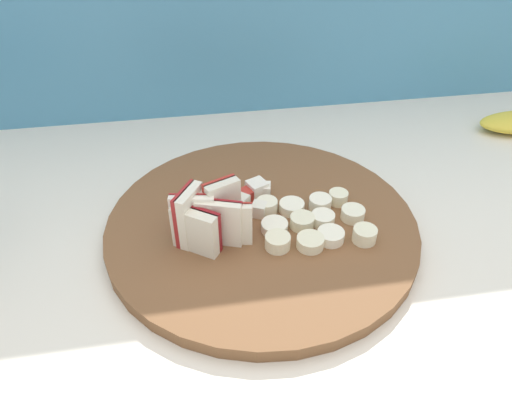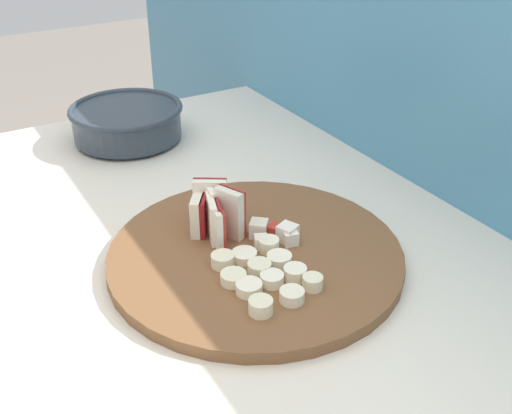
% 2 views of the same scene
% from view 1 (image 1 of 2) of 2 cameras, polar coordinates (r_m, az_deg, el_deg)
% --- Properties ---
extents(tile_backsplash, '(2.40, 0.04, 1.32)m').
position_cam_1_polar(tile_backsplash, '(0.95, 3.26, -0.55)').
color(tile_backsplash, '#4C8EB2').
rests_on(tile_backsplash, ground).
extents(cutting_board, '(0.35, 0.35, 0.02)m').
position_cam_1_polar(cutting_board, '(0.53, 0.68, -2.16)').
color(cutting_board, brown).
rests_on(cutting_board, tiled_countertop).
extents(apple_wedge_fan, '(0.08, 0.07, 0.06)m').
position_cam_1_polar(apple_wedge_fan, '(0.49, -5.99, -1.29)').
color(apple_wedge_fan, maroon).
rests_on(apple_wedge_fan, cutting_board).
extents(apple_dice_pile, '(0.08, 0.07, 0.02)m').
position_cam_1_polar(apple_dice_pile, '(0.54, -1.16, 0.85)').
color(apple_dice_pile, beige).
rests_on(apple_dice_pile, cutting_board).
extents(banana_slice_rows, '(0.12, 0.09, 0.02)m').
position_cam_1_polar(banana_slice_rows, '(0.52, 6.88, -1.73)').
color(banana_slice_rows, beige).
rests_on(banana_slice_rows, cutting_board).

